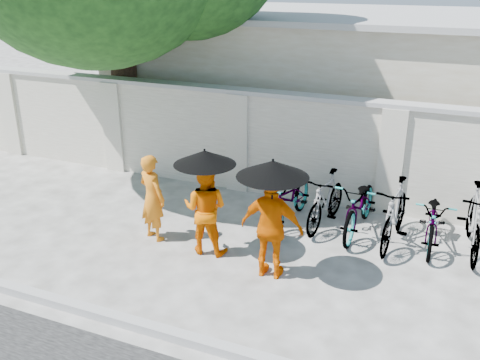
% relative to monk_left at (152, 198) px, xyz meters
% --- Properties ---
extents(ground, '(80.00, 80.00, 0.00)m').
position_rel_monk_left_xyz_m(ground, '(1.45, -0.53, -0.74)').
color(ground, beige).
extents(kerb, '(40.00, 0.16, 0.12)m').
position_rel_monk_left_xyz_m(kerb, '(1.45, -2.23, -0.68)').
color(kerb, '#A1A1A1').
rests_on(kerb, ground).
extents(compound_wall, '(20.00, 0.30, 2.00)m').
position_rel_monk_left_xyz_m(compound_wall, '(2.45, 2.67, 0.26)').
color(compound_wall, silver).
rests_on(compound_wall, ground).
extents(building_behind, '(14.00, 6.00, 3.20)m').
position_rel_monk_left_xyz_m(building_behind, '(3.45, 6.47, 0.86)').
color(building_behind, silver).
rests_on(building_behind, ground).
extents(monk_left, '(0.63, 0.52, 1.48)m').
position_rel_monk_left_xyz_m(monk_left, '(0.00, 0.00, 0.00)').
color(monk_left, orange).
rests_on(monk_left, ground).
extents(monk_center, '(0.77, 0.63, 1.49)m').
position_rel_monk_left_xyz_m(monk_center, '(1.01, -0.06, 0.00)').
color(monk_center, '#EA6400').
rests_on(monk_center, ground).
extents(parasol_center, '(0.95, 0.95, 0.90)m').
position_rel_monk_left_xyz_m(parasol_center, '(1.06, -0.14, 0.89)').
color(parasol_center, black).
rests_on(parasol_center, ground).
extents(monk_right, '(0.94, 0.41, 1.58)m').
position_rel_monk_left_xyz_m(monk_right, '(2.23, -0.36, 0.05)').
color(monk_right, '#DD5E00').
rests_on(monk_right, ground).
extents(parasol_right, '(1.01, 1.01, 0.94)m').
position_rel_monk_left_xyz_m(parasol_right, '(2.25, -0.44, 0.98)').
color(parasol_right, black).
rests_on(parasol_right, ground).
extents(bike_0, '(0.74, 1.91, 0.99)m').
position_rel_monk_left_xyz_m(bike_0, '(1.93, 1.43, -0.25)').
color(bike_0, '#A8A8A8').
rests_on(bike_0, ground).
extents(bike_1, '(0.66, 1.69, 0.99)m').
position_rel_monk_left_xyz_m(bike_1, '(2.53, 1.58, -0.25)').
color(bike_1, '#A8A8A8').
rests_on(bike_1, ground).
extents(bike_2, '(0.73, 1.89, 0.98)m').
position_rel_monk_left_xyz_m(bike_2, '(3.13, 1.58, -0.25)').
color(bike_2, '#A8A8A8').
rests_on(bike_2, ground).
extents(bike_3, '(0.63, 1.82, 1.08)m').
position_rel_monk_left_xyz_m(bike_3, '(3.74, 1.38, -0.20)').
color(bike_3, '#A8A8A8').
rests_on(bike_3, ground).
extents(bike_4, '(0.67, 1.74, 0.90)m').
position_rel_monk_left_xyz_m(bike_4, '(4.34, 1.57, -0.29)').
color(bike_4, '#A8A8A8').
rests_on(bike_4, ground).
extents(bike_5, '(0.65, 1.85, 1.09)m').
position_rel_monk_left_xyz_m(bike_5, '(4.94, 1.59, -0.19)').
color(bike_5, '#A8A8A8').
rests_on(bike_5, ground).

